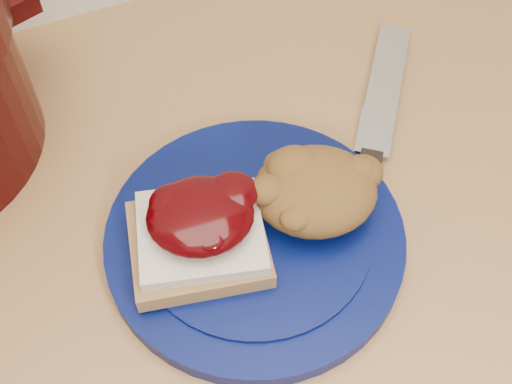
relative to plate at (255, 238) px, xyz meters
name	(u,v)px	position (x,y,z in m)	size (l,w,h in m)	color
base_cabinet	(203,366)	(-0.05, 0.09, -0.48)	(4.00, 0.60, 0.86)	beige
plate	(255,238)	(0.00, 0.00, 0.00)	(0.27, 0.27, 0.02)	#040D45
sandwich	(200,231)	(-0.05, 0.00, 0.04)	(0.14, 0.12, 0.06)	olive
stuffing_mound	(315,191)	(0.06, 0.00, 0.04)	(0.11, 0.10, 0.06)	brown
chef_knife	(369,168)	(0.14, 0.03, 0.00)	(0.22, 0.27, 0.02)	black
butter_knife	(357,173)	(0.12, 0.03, -0.01)	(0.19, 0.01, 0.00)	silver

